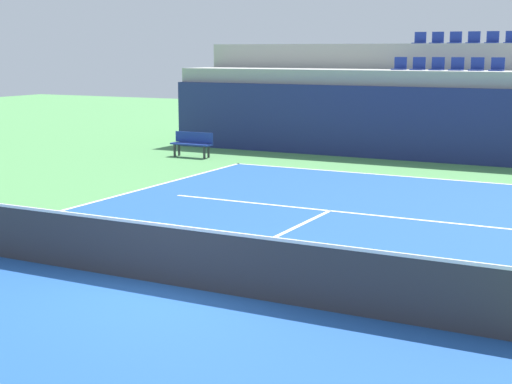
{
  "coord_description": "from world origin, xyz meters",
  "views": [
    {
      "loc": [
        6.43,
        -9.6,
        3.61
      ],
      "look_at": [
        0.39,
        2.0,
        1.2
      ],
      "focal_mm": 53.89,
      "sensor_mm": 36.0,
      "label": 1
    }
  ],
  "objects": [
    {
      "name": "stands_tier_upper",
      "position": [
        0.0,
        19.1,
        1.94
      ],
      "size": [
        19.69,
        2.4,
        3.87
      ],
      "primitive_type": "cube",
      "color": "#9E9E99",
      "rests_on": "ground_plane"
    },
    {
      "name": "back_wall",
      "position": [
        0.0,
        15.35,
        1.22
      ],
      "size": [
        19.69,
        0.3,
        2.44
      ],
      "primitive_type": "cube",
      "color": "navy",
      "rests_on": "ground_plane"
    },
    {
      "name": "player_bench",
      "position": [
        -7.67,
        12.72,
        0.51
      ],
      "size": [
        1.5,
        0.4,
        0.85
      ],
      "color": "navy",
      "rests_on": "ground_plane"
    },
    {
      "name": "service_line_far",
      "position": [
        0.0,
        6.4,
        0.01
      ],
      "size": [
        8.26,
        0.1,
        0.0
      ],
      "primitive_type": "cube",
      "color": "white",
      "rests_on": "court_surface"
    },
    {
      "name": "baseline_far",
      "position": [
        0.0,
        11.95,
        0.01
      ],
      "size": [
        11.0,
        0.1,
        0.0
      ],
      "primitive_type": "cube",
      "color": "white",
      "rests_on": "court_surface"
    },
    {
      "name": "seating_row_upper",
      "position": [
        0.0,
        19.19,
        4.0
      ],
      "size": [
        3.75,
        0.44,
        0.44
      ],
      "color": "navy",
      "rests_on": "stands_tier_upper"
    },
    {
      "name": "ground_plane",
      "position": [
        0.0,
        0.0,
        0.0
      ],
      "size": [
        80.0,
        80.0,
        0.0
      ],
      "primitive_type": "plane",
      "color": "#4C8C4C"
    },
    {
      "name": "centre_service_line",
      "position": [
        0.0,
        3.2,
        0.01
      ],
      "size": [
        0.1,
        6.4,
        0.0
      ],
      "primitive_type": "cube",
      "color": "white",
      "rests_on": "court_surface"
    },
    {
      "name": "court_surface",
      "position": [
        0.0,
        0.0,
        0.01
      ],
      "size": [
        11.0,
        24.0,
        0.01
      ],
      "primitive_type": "cube",
      "color": "#1E4C99",
      "rests_on": "ground_plane"
    },
    {
      "name": "seating_row_lower",
      "position": [
        0.0,
        16.79,
        3.09
      ],
      "size": [
        3.75,
        0.44,
        0.44
      ],
      "color": "navy",
      "rests_on": "stands_tier_lower"
    },
    {
      "name": "stands_tier_lower",
      "position": [
        0.0,
        16.7,
        1.48
      ],
      "size": [
        19.69,
        2.4,
        2.96
      ],
      "primitive_type": "cube",
      "color": "#9E9E99",
      "rests_on": "ground_plane"
    },
    {
      "name": "tennis_net",
      "position": [
        0.0,
        0.0,
        0.51
      ],
      "size": [
        11.08,
        0.08,
        1.07
      ],
      "color": "black",
      "rests_on": "court_surface"
    }
  ]
}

